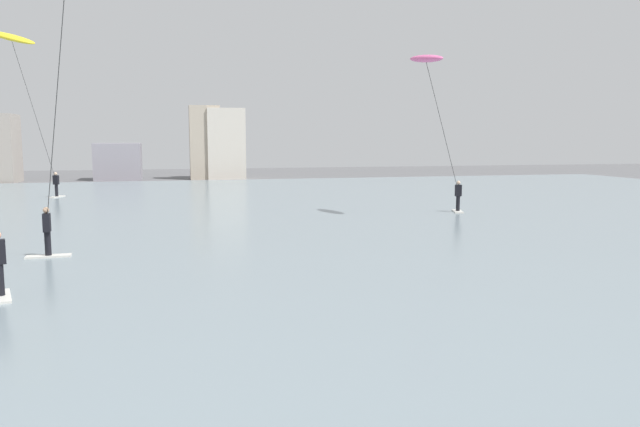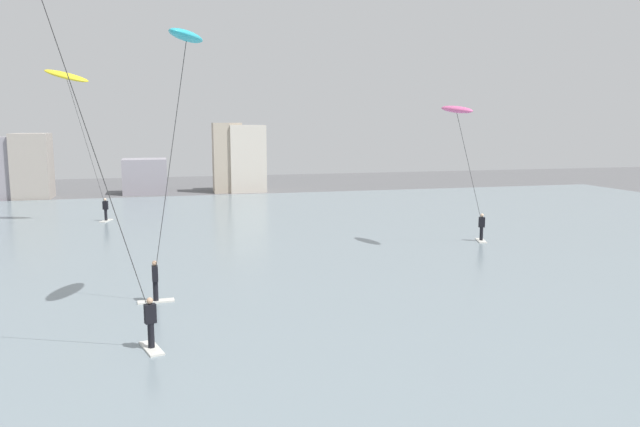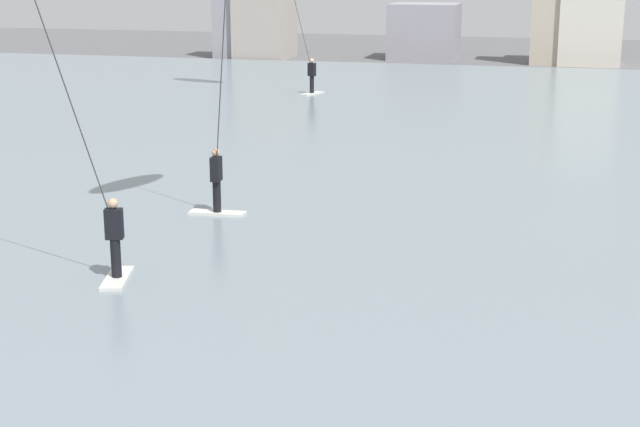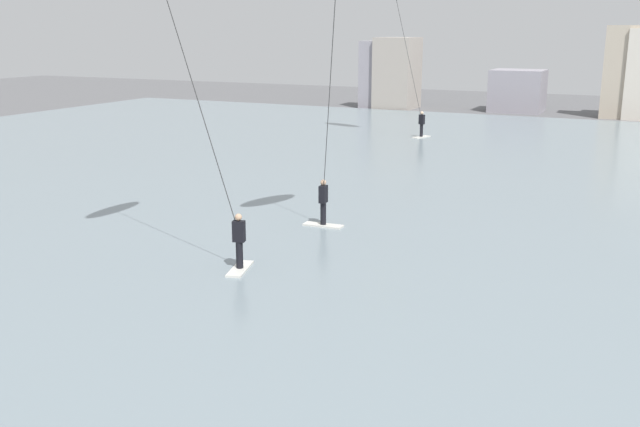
# 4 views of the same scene
# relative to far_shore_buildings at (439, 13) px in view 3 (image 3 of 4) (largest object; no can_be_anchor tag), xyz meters

# --- Properties ---
(water_bay) EXTENTS (84.00, 52.00, 0.10)m
(water_bay) POSITION_rel_far_shore_buildings_xyz_m (5.22, -28.84, -2.91)
(water_bay) COLOR gray
(water_bay) RESTS_ON ground
(far_shore_buildings) EXTENTS (24.97, 5.69, 7.05)m
(far_shore_buildings) POSITION_rel_far_shore_buildings_xyz_m (0.00, 0.00, 0.00)
(far_shore_buildings) COLOR gray
(far_shore_buildings) RESTS_ON ground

